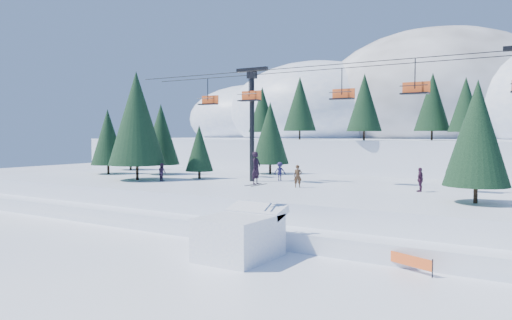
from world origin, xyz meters
The scene contains 10 objects.
ground centered at (0.00, 0.00, 0.00)m, with size 160.00×160.00×0.00m, color white.
mid_shelf centered at (0.00, 18.00, 1.25)m, with size 70.00×22.00×2.50m, color white.
berm centered at (0.00, 8.00, 0.55)m, with size 70.00×6.00×1.10m, color white.
mountain_ridge centered at (-5.09, 73.36, 9.64)m, with size 119.00×61.13×26.46m.
jump_kicker centered at (0.30, 2.31, 1.30)m, with size 3.47×4.73×5.81m.
chairlift centered at (2.08, 18.05, 9.32)m, with size 46.00×3.21×10.28m.
conifer_stand centered at (1.55, 18.56, 7.16)m, with size 62.31×17.73×10.15m.
distant_skiers centered at (-1.65, 17.84, 3.37)m, with size 31.35×7.92×1.83m.
banner_near centered at (8.81, 4.59, 0.54)m, with size 2.64×1.16×0.90m.
banner_far centered at (10.50, 6.82, 0.54)m, with size 2.66×1.10×0.90m.
Camera 1 is at (15.42, -20.11, 6.82)m, focal length 35.00 mm.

